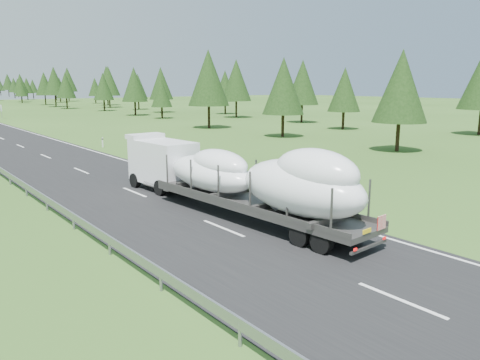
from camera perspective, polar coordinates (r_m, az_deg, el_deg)
ground at (r=21.01m, az=-2.05°, el=-5.95°), size 400.00×400.00×0.00m
highway_sign at (r=98.19m, az=-27.10°, el=7.70°), size 0.08×0.90×2.60m
tree_line_right at (r=139.74m, az=-16.73°, el=11.22°), size 28.27×341.11×12.55m
boat_truck at (r=22.68m, az=-0.47°, el=0.56°), size 3.25×17.64×3.83m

